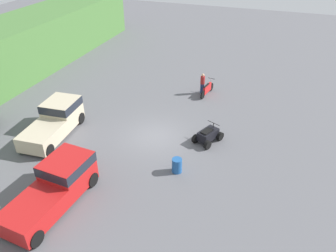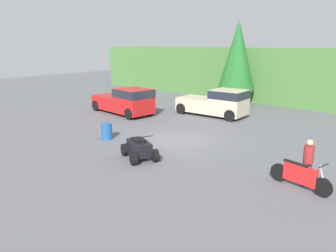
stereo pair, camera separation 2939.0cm
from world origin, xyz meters
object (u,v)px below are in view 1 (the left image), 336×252
at_px(rider_person, 203,83).
at_px(pickup_truck_red, 57,184).
at_px(dirt_bike, 207,89).
at_px(quad_atv, 208,135).
at_px(pickup_truck_second, 56,119).
at_px(steel_barrel, 177,165).

bearing_deg(rider_person, pickup_truck_red, -169.08).
xyz_separation_m(pickup_truck_red, rider_person, (14.40, -3.83, -0.07)).
height_order(pickup_truck_red, dirt_bike, pickup_truck_red).
bearing_deg(quad_atv, pickup_truck_second, 127.21).
bearing_deg(quad_atv, steel_barrel, -170.82).
distance_m(pickup_truck_second, dirt_bike, 12.16).
bearing_deg(pickup_truck_second, rider_person, -44.95).
bearing_deg(pickup_truck_second, pickup_truck_red, -148.07).
bearing_deg(steel_barrel, rider_person, 6.57).
bearing_deg(pickup_truck_second, quad_atv, -80.96).
bearing_deg(pickup_truck_red, rider_person, -10.47).
height_order(pickup_truck_red, steel_barrel, pickup_truck_red).
xyz_separation_m(dirt_bike, rider_person, (0.08, 0.44, 0.48)).
bearing_deg(pickup_truck_second, steel_barrel, -102.13).
xyz_separation_m(pickup_truck_red, dirt_bike, (14.32, -4.28, -0.55)).
relative_size(quad_atv, rider_person, 1.27).
height_order(pickup_truck_second, steel_barrel, pickup_truck_second).
relative_size(quad_atv, steel_barrel, 2.54).
bearing_deg(rider_person, dirt_bike, -74.16).
bearing_deg(pickup_truck_red, pickup_truck_second, 40.65).
height_order(pickup_truck_red, pickup_truck_second, same).
relative_size(pickup_truck_red, dirt_bike, 2.29).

